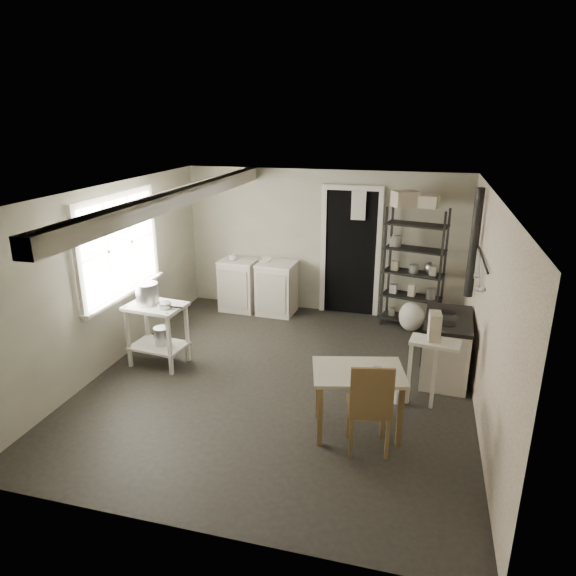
% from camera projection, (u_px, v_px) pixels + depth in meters
% --- Properties ---
extents(floor, '(5.00, 5.00, 0.00)m').
position_uv_depth(floor, '(282.00, 380.00, 6.31)').
color(floor, black).
rests_on(floor, ground).
extents(ceiling, '(5.00, 5.00, 0.00)m').
position_uv_depth(ceiling, '(281.00, 192.00, 5.57)').
color(ceiling, beige).
rests_on(ceiling, wall_back).
extents(wall_back, '(4.50, 0.02, 2.30)m').
position_uv_depth(wall_back, '(323.00, 242.00, 8.23)').
color(wall_back, '#B4B09A').
rests_on(wall_back, ground).
extents(wall_front, '(4.50, 0.02, 2.30)m').
position_uv_depth(wall_front, '(187.00, 404.00, 3.65)').
color(wall_front, '#B4B09A').
rests_on(wall_front, ground).
extents(wall_left, '(0.02, 5.00, 2.30)m').
position_uv_depth(wall_left, '(110.00, 277.00, 6.48)').
color(wall_left, '#B4B09A').
rests_on(wall_left, ground).
extents(wall_right, '(0.02, 5.00, 2.30)m').
position_uv_depth(wall_right, '(487.00, 310.00, 5.39)').
color(wall_right, '#B4B09A').
rests_on(wall_right, ground).
extents(window, '(0.12, 1.76, 1.28)m').
position_uv_depth(window, '(118.00, 247.00, 6.55)').
color(window, white).
rests_on(window, wall_left).
extents(doorway, '(0.96, 0.10, 2.08)m').
position_uv_depth(doorway, '(350.00, 254.00, 8.14)').
color(doorway, white).
rests_on(doorway, ground).
extents(ceiling_beam, '(0.18, 5.00, 0.18)m').
position_uv_depth(ceiling_beam, '(180.00, 197.00, 5.89)').
color(ceiling_beam, white).
rests_on(ceiling_beam, ceiling).
extents(wallpaper_panel, '(0.01, 5.00, 2.30)m').
position_uv_depth(wallpaper_panel, '(486.00, 310.00, 5.39)').
color(wallpaper_panel, beige).
rests_on(wallpaper_panel, wall_right).
extents(utensil_rail, '(0.06, 1.20, 0.44)m').
position_uv_depth(utensil_rail, '(481.00, 258.00, 5.83)').
color(utensil_rail, '#B6B6B8').
rests_on(utensil_rail, wall_right).
extents(prep_table, '(0.77, 0.58, 0.82)m').
position_uv_depth(prep_table, '(158.00, 335.00, 6.61)').
color(prep_table, white).
rests_on(prep_table, ground).
extents(stockpot, '(0.29, 0.29, 0.31)m').
position_uv_depth(stockpot, '(147.00, 295.00, 6.47)').
color(stockpot, '#B6B6B8').
rests_on(stockpot, prep_table).
extents(saucepan, '(0.20, 0.20, 0.09)m').
position_uv_depth(saucepan, '(165.00, 306.00, 6.35)').
color(saucepan, '#B6B6B8').
rests_on(saucepan, prep_table).
extents(bucket, '(0.27, 0.27, 0.23)m').
position_uv_depth(bucket, '(162.00, 336.00, 6.63)').
color(bucket, '#B6B6B8').
rests_on(bucket, prep_table).
extents(base_cabinets, '(1.32, 0.61, 0.85)m').
position_uv_depth(base_cabinets, '(258.00, 284.00, 8.40)').
color(base_cabinets, beige).
rests_on(base_cabinets, ground).
extents(mixing_bowl, '(0.32, 0.32, 0.07)m').
position_uv_depth(mixing_bowl, '(265.00, 255.00, 8.21)').
color(mixing_bowl, silver).
rests_on(mixing_bowl, base_cabinets).
extents(counter_cup, '(0.14, 0.14, 0.10)m').
position_uv_depth(counter_cup, '(232.00, 253.00, 8.29)').
color(counter_cup, silver).
rests_on(counter_cup, base_cabinets).
extents(shelf_rack, '(0.92, 0.53, 1.84)m').
position_uv_depth(shelf_rack, '(414.00, 267.00, 7.62)').
color(shelf_rack, black).
rests_on(shelf_rack, ground).
extents(shelf_jar, '(0.10, 0.10, 0.20)m').
position_uv_depth(shelf_jar, '(393.00, 237.00, 7.61)').
color(shelf_jar, silver).
rests_on(shelf_jar, shelf_rack).
extents(storage_box_a, '(0.42, 0.40, 0.23)m').
position_uv_depth(storage_box_a, '(405.00, 195.00, 7.32)').
color(storage_box_a, beige).
rests_on(storage_box_a, shelf_rack).
extents(storage_box_b, '(0.32, 0.30, 0.18)m').
position_uv_depth(storage_box_b, '(429.00, 197.00, 7.27)').
color(storage_box_b, beige).
rests_on(storage_box_b, shelf_rack).
extents(stove, '(0.60, 1.02, 0.78)m').
position_uv_depth(stove, '(446.00, 343.00, 6.28)').
color(stove, beige).
rests_on(stove, ground).
extents(stovepipe, '(0.16, 0.16, 1.56)m').
position_uv_depth(stovepipe, '(474.00, 244.00, 6.32)').
color(stovepipe, black).
rests_on(stovepipe, stove).
extents(side_ledge, '(0.56, 0.35, 0.81)m').
position_uv_depth(side_ledge, '(432.00, 373.00, 5.59)').
color(side_ledge, white).
rests_on(side_ledge, ground).
extents(oats_box, '(0.14, 0.21, 0.30)m').
position_uv_depth(oats_box, '(435.00, 322.00, 5.44)').
color(oats_box, beige).
rests_on(oats_box, side_ledge).
extents(work_table, '(1.02, 0.83, 0.68)m').
position_uv_depth(work_table, '(357.00, 398.00, 5.20)').
color(work_table, beige).
rests_on(work_table, ground).
extents(table_cup, '(0.12, 0.12, 0.10)m').
position_uv_depth(table_cup, '(378.00, 365.00, 4.95)').
color(table_cup, silver).
rests_on(table_cup, work_table).
extents(chair, '(0.48, 0.49, 0.96)m').
position_uv_depth(chair, '(369.00, 404.00, 4.89)').
color(chair, brown).
rests_on(chair, ground).
extents(flour_sack, '(0.43, 0.39, 0.45)m').
position_uv_depth(flour_sack, '(412.00, 316.00, 7.68)').
color(flour_sack, silver).
rests_on(flour_sack, ground).
extents(floor_crock, '(0.15, 0.15, 0.16)m').
position_uv_depth(floor_crock, '(399.00, 396.00, 5.80)').
color(floor_crock, silver).
rests_on(floor_crock, ground).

